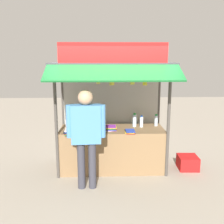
{
  "coord_description": "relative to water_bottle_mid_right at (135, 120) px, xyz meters",
  "views": [
    {
      "loc": [
        -0.19,
        -5.15,
        2.3
      ],
      "look_at": [
        0.0,
        0.0,
        1.22
      ],
      "focal_mm": 41.71,
      "sensor_mm": 36.0,
      "label": 1
    }
  ],
  "objects": [
    {
      "name": "ground_plane",
      "position": [
        -0.48,
        -0.15,
        -1.01
      ],
      "size": [
        20.0,
        20.0,
        0.0
      ],
      "primitive_type": "plane",
      "color": "#9E9384"
    },
    {
      "name": "stall_counter",
      "position": [
        -0.48,
        -0.15,
        -0.57
      ],
      "size": [
        2.13,
        0.79,
        0.87
      ],
      "primitive_type": "cube",
      "color": "olive",
      "rests_on": "ground"
    },
    {
      "name": "stall_structure",
      "position": [
        -0.48,
        -0.03,
        0.56
      ],
      "size": [
        2.33,
        1.65,
        2.56
      ],
      "color": "#4C4742",
      "rests_on": "ground"
    },
    {
      "name": "water_bottle_mid_right",
      "position": [
        0.0,
        0.0,
        0.0
      ],
      "size": [
        0.08,
        0.08,
        0.29
      ],
      "color": "silver",
      "rests_on": "stall_counter"
    },
    {
      "name": "water_bottle_rear_center",
      "position": [
        0.14,
        -0.04,
        -0.02
      ],
      "size": [
        0.07,
        0.07,
        0.25
      ],
      "color": "silver",
      "rests_on": "stall_counter"
    },
    {
      "name": "water_bottle_back_left",
      "position": [
        -1.14,
        0.03,
        -0.03
      ],
      "size": [
        0.06,
        0.06,
        0.23
      ],
      "color": "silver",
      "rests_on": "stall_counter"
    },
    {
      "name": "water_bottle_right",
      "position": [
        -1.42,
        0.08,
        -0.01
      ],
      "size": [
        0.08,
        0.08,
        0.27
      ],
      "color": "silver",
      "rests_on": "stall_counter"
    },
    {
      "name": "water_bottle_back_right",
      "position": [
        0.47,
        0.04,
        -0.02
      ],
      "size": [
        0.07,
        0.07,
        0.26
      ],
      "color": "silver",
      "rests_on": "stall_counter"
    },
    {
      "name": "magazine_stack_center",
      "position": [
        -1.29,
        -0.44,
        -0.1
      ],
      "size": [
        0.26,
        0.32,
        0.07
      ],
      "color": "green",
      "rests_on": "stall_counter"
    },
    {
      "name": "magazine_stack_far_left",
      "position": [
        -0.14,
        -0.43,
        -0.12
      ],
      "size": [
        0.2,
        0.27,
        0.04
      ],
      "color": "red",
      "rests_on": "stall_counter"
    },
    {
      "name": "magazine_stack_front_right",
      "position": [
        -0.52,
        -0.24,
        -0.1
      ],
      "size": [
        0.27,
        0.29,
        0.08
      ],
      "color": "white",
      "rests_on": "stall_counter"
    },
    {
      "name": "banana_bunch_inner_left",
      "position": [
        0.09,
        -0.64,
        0.88
      ],
      "size": [
        0.11,
        0.11,
        0.28
      ],
      "color": "#332D23"
    },
    {
      "name": "banana_bunch_leftmost",
      "position": [
        -0.13,
        -0.64,
        0.89
      ],
      "size": [
        0.11,
        0.1,
        0.26
      ],
      "color": "#332D23"
    },
    {
      "name": "banana_bunch_inner_right",
      "position": [
        -0.74,
        -0.64,
        0.89
      ],
      "size": [
        0.09,
        0.09,
        0.24
      ],
      "color": "#332D23"
    },
    {
      "name": "banana_bunch_rightmost",
      "position": [
        -0.5,
        -0.64,
        0.89
      ],
      "size": [
        0.11,
        0.12,
        0.27
      ],
      "color": "#332D23"
    },
    {
      "name": "vendor_person",
      "position": [
        -0.96,
        -0.97,
        0.06
      ],
      "size": [
        0.67,
        0.25,
        1.78
      ],
      "rotation": [
        0.0,
        0.0,
        0.06
      ],
      "color": "#383842",
      "rests_on": "ground"
    },
    {
      "name": "plastic_crate",
      "position": [
        1.11,
        -0.22,
        -0.87
      ],
      "size": [
        0.41,
        0.41,
        0.28
      ],
      "primitive_type": "cube",
      "rotation": [
        0.0,
        0.0,
        -0.04
      ],
      "color": "red",
      "rests_on": "ground"
    }
  ]
}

